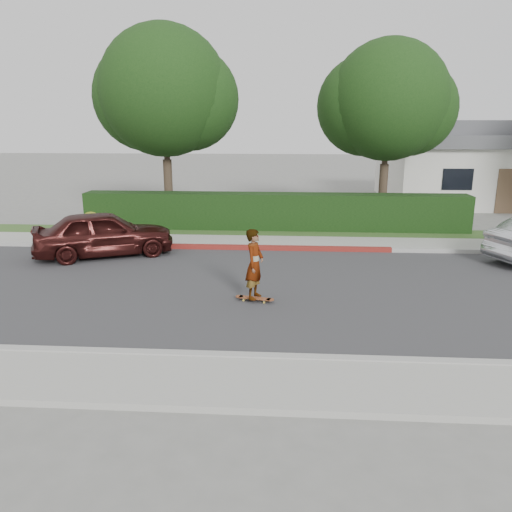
# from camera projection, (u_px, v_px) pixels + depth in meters

# --- Properties ---
(ground) EXTENTS (120.00, 120.00, 0.00)m
(ground) POSITION_uv_depth(u_px,v_px,m) (383.00, 291.00, 12.69)
(ground) COLOR slate
(ground) RESTS_ON ground
(road) EXTENTS (60.00, 8.00, 0.01)m
(road) POSITION_uv_depth(u_px,v_px,m) (383.00, 291.00, 12.69)
(road) COLOR #2D2D30
(road) RESTS_ON ground
(curb_near) EXTENTS (60.00, 0.20, 0.15)m
(curb_near) POSITION_uv_depth(u_px,v_px,m) (425.00, 363.00, 8.71)
(curb_near) COLOR #9E9E99
(curb_near) RESTS_ON ground
(sidewalk_near) EXTENTS (60.00, 1.60, 0.12)m
(sidewalk_near) POSITION_uv_depth(u_px,v_px,m) (440.00, 391.00, 7.85)
(sidewalk_near) COLOR gray
(sidewalk_near) RESTS_ON ground
(curb_far) EXTENTS (60.00, 0.20, 0.15)m
(curb_far) POSITION_uv_depth(u_px,v_px,m) (361.00, 249.00, 16.62)
(curb_far) COLOR #9E9E99
(curb_far) RESTS_ON ground
(curb_red_section) EXTENTS (12.00, 0.21, 0.15)m
(curb_red_section) POSITION_uv_depth(u_px,v_px,m) (212.00, 247.00, 16.94)
(curb_red_section) COLOR maroon
(curb_red_section) RESTS_ON ground
(sidewalk_far) EXTENTS (60.00, 1.60, 0.12)m
(sidewalk_far) POSITION_uv_depth(u_px,v_px,m) (357.00, 244.00, 17.49)
(sidewalk_far) COLOR gray
(sidewalk_far) RESTS_ON ground
(planting_strip) EXTENTS (60.00, 1.60, 0.10)m
(planting_strip) POSITION_uv_depth(u_px,v_px,m) (352.00, 234.00, 19.04)
(planting_strip) COLOR #2D4C1E
(planting_strip) RESTS_ON ground
(hedge) EXTENTS (15.00, 1.00, 1.50)m
(hedge) POSITION_uv_depth(u_px,v_px,m) (274.00, 212.00, 19.63)
(hedge) COLOR black
(hedge) RESTS_ON ground
(flowering_shrub) EXTENTS (1.40, 1.00, 0.90)m
(flowering_shrub) POSITION_uv_depth(u_px,v_px,m) (97.00, 223.00, 19.74)
(flowering_shrub) COLOR #2D4C19
(flowering_shrub) RESTS_ON ground
(tree_left) EXTENTS (5.99, 5.21, 8.00)m
(tree_left) POSITION_uv_depth(u_px,v_px,m) (165.00, 95.00, 20.20)
(tree_left) COLOR #33261C
(tree_left) RESTS_ON ground
(tree_center) EXTENTS (5.66, 4.84, 7.44)m
(tree_center) POSITION_uv_depth(u_px,v_px,m) (387.00, 104.00, 20.20)
(tree_center) COLOR #33261C
(tree_center) RESTS_ON ground
(house) EXTENTS (10.60, 8.60, 4.30)m
(house) POSITION_uv_depth(u_px,v_px,m) (482.00, 163.00, 27.07)
(house) COLOR beige
(house) RESTS_ON ground
(skateboard) EXTENTS (0.98, 0.40, 0.09)m
(skateboard) POSITION_uv_depth(u_px,v_px,m) (255.00, 298.00, 11.94)
(skateboard) COLOR gold
(skateboard) RESTS_ON ground
(skateboarder) EXTENTS (0.56, 0.70, 1.68)m
(skateboarder) POSITION_uv_depth(u_px,v_px,m) (255.00, 264.00, 11.72)
(skateboarder) COLOR white
(skateboarder) RESTS_ON skateboard
(car_maroon) EXTENTS (4.65, 3.35, 1.47)m
(car_maroon) POSITION_uv_depth(u_px,v_px,m) (104.00, 233.00, 15.94)
(car_maroon) COLOR #371311
(car_maroon) RESTS_ON ground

